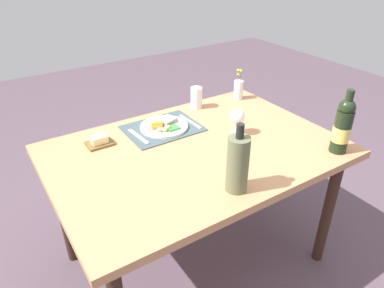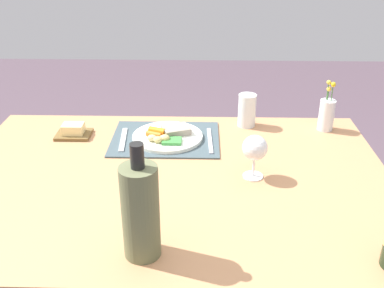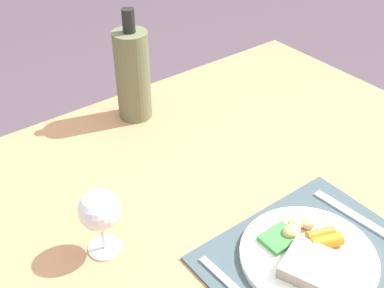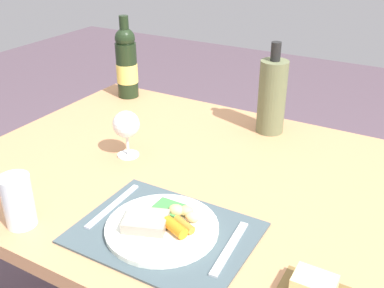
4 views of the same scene
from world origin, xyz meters
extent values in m
cube|color=tan|center=(0.00, 0.00, 0.75)|extent=(1.43, 0.99, 0.04)
cylinder|color=#362118|center=(-0.62, -0.40, 0.37)|extent=(0.06, 0.06, 0.73)
cylinder|color=#362118|center=(0.62, -0.40, 0.37)|extent=(0.06, 0.06, 0.73)
cube|color=#3F4F55|center=(0.04, -0.28, 0.78)|extent=(0.40, 0.31, 0.01)
cylinder|color=white|center=(0.03, -0.27, 0.79)|extent=(0.26, 0.26, 0.01)
cube|color=gray|center=(0.00, -0.29, 0.81)|extent=(0.12, 0.11, 0.03)
cylinder|color=orange|center=(0.07, -0.28, 0.81)|extent=(0.07, 0.05, 0.03)
cylinder|color=orange|center=(0.08, -0.26, 0.80)|extent=(0.06, 0.04, 0.02)
ellipsoid|color=#CEBA72|center=(0.04, -0.22, 0.81)|extent=(0.04, 0.03, 0.03)
ellipsoid|color=tan|center=(0.06, -0.21, 0.80)|extent=(0.04, 0.03, 0.02)
ellipsoid|color=#CBBA7B|center=(0.08, -0.22, 0.80)|extent=(0.04, 0.03, 0.02)
cube|color=#3D9140|center=(0.01, -0.21, 0.80)|extent=(0.07, 0.06, 0.01)
cube|color=silver|center=(-0.13, -0.25, 0.78)|extent=(0.02, 0.21, 0.00)
cube|color=silver|center=(0.20, -0.25, 0.78)|extent=(0.03, 0.19, 0.00)
cylinder|color=white|center=(-0.27, -0.01, 0.78)|extent=(0.07, 0.07, 0.00)
cylinder|color=white|center=(-0.27, -0.01, 0.81)|extent=(0.01, 0.01, 0.06)
sphere|color=white|center=(-0.27, -0.01, 0.88)|extent=(0.08, 0.08, 0.08)
cylinder|color=silver|center=(-0.28, -0.41, 0.84)|extent=(0.07, 0.07, 0.13)
cylinder|color=#B4D0C1|center=(-0.28, -0.41, 0.81)|extent=(0.07, 0.07, 0.07)
cylinder|color=silver|center=(-0.58, -0.38, 0.83)|extent=(0.06, 0.06, 0.12)
cylinder|color=#3F7233|center=(-0.59, -0.38, 0.87)|extent=(0.00, 0.00, 0.19)
sphere|color=yellow|center=(-0.59, -0.38, 0.96)|extent=(0.02, 0.02, 0.02)
cylinder|color=#3F7233|center=(-0.58, -0.39, 0.86)|extent=(0.00, 0.00, 0.16)
sphere|color=yellow|center=(-0.58, -0.39, 0.94)|extent=(0.02, 0.02, 0.02)
cylinder|color=#3F7233|center=(-0.58, -0.39, 0.87)|extent=(0.00, 0.00, 0.19)
sphere|color=gold|center=(-0.58, -0.39, 0.97)|extent=(0.02, 0.02, 0.02)
cylinder|color=#606645|center=(0.04, 0.37, 0.90)|extent=(0.09, 0.09, 0.25)
cylinder|color=black|center=(0.04, 0.37, 1.05)|extent=(0.03, 0.03, 0.06)
cube|color=brown|center=(0.39, -0.30, 0.78)|extent=(0.13, 0.10, 0.01)
cube|color=#F7DE91|center=(0.39, -0.30, 0.80)|extent=(0.08, 0.06, 0.04)
camera|label=1|loc=(0.86, 1.29, 1.69)|focal=33.48mm
camera|label=2|loc=(-0.10, 1.26, 1.53)|focal=42.59mm
camera|label=3|loc=(-0.53, -0.64, 1.51)|focal=45.72mm
camera|label=4|loc=(0.51, -0.98, 1.43)|focal=42.48mm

